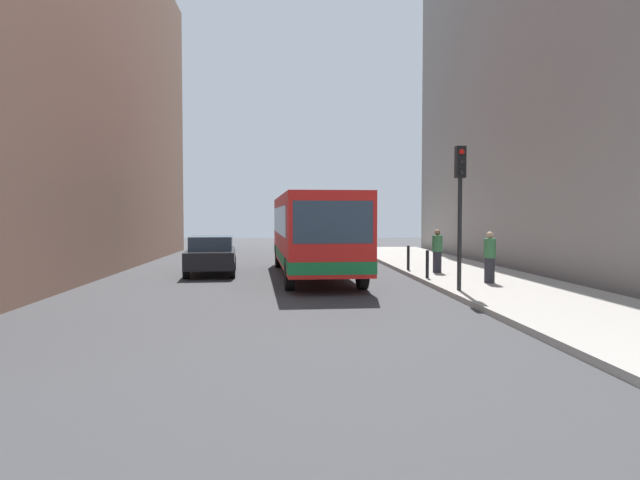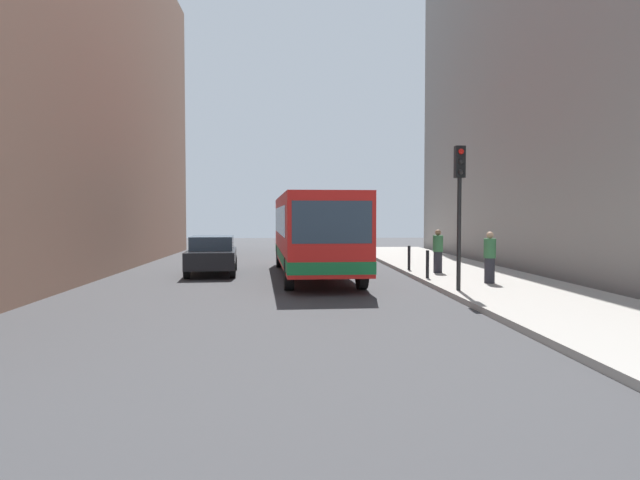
{
  "view_description": "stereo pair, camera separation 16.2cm",
  "coord_description": "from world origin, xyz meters",
  "px_view_note": "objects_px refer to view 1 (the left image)",
  "views": [
    {
      "loc": [
        -1.52,
        -18.86,
        2.29
      ],
      "look_at": [
        -0.21,
        0.69,
        1.45
      ],
      "focal_mm": 32.49,
      "sensor_mm": 36.0,
      "label": 1
    },
    {
      "loc": [
        -1.35,
        -18.87,
        2.29
      ],
      "look_at": [
        -0.21,
        0.69,
        1.45
      ],
      "focal_mm": 32.49,
      "sensor_mm": 36.0,
      "label": 2
    }
  ],
  "objects_px": {
    "car_beside_bus": "(211,254)",
    "bollard_near": "(427,264)",
    "pedestrian_mid_sidewalk": "(437,251)",
    "bollard_mid": "(408,258)",
    "pedestrian_near_signal": "(490,257)",
    "bus": "(313,230)",
    "traffic_light": "(460,190)"
  },
  "relations": [
    {
      "from": "car_beside_bus",
      "to": "bollard_near",
      "type": "xyz_separation_m",
      "value": [
        7.69,
        -3.28,
        -0.16
      ]
    },
    {
      "from": "car_beside_bus",
      "to": "pedestrian_mid_sidewalk",
      "type": "relative_size",
      "value": 2.8
    },
    {
      "from": "bollard_mid",
      "to": "pedestrian_near_signal",
      "type": "relative_size",
      "value": 0.58
    },
    {
      "from": "car_beside_bus",
      "to": "pedestrian_near_signal",
      "type": "distance_m",
      "value": 10.48
    },
    {
      "from": "pedestrian_mid_sidewalk",
      "to": "car_beside_bus",
      "type": "bearing_deg",
      "value": 45.97
    },
    {
      "from": "bus",
      "to": "pedestrian_near_signal",
      "type": "xyz_separation_m",
      "value": [
        5.4,
        -3.82,
        -0.77
      ]
    },
    {
      "from": "bus",
      "to": "car_beside_bus",
      "type": "distance_m",
      "value": 4.14
    },
    {
      "from": "traffic_light",
      "to": "bollard_mid",
      "type": "distance_m",
      "value": 6.65
    },
    {
      "from": "bollard_near",
      "to": "bollard_mid",
      "type": "bearing_deg",
      "value": 90.0
    },
    {
      "from": "pedestrian_near_signal",
      "to": "pedestrian_mid_sidewalk",
      "type": "bearing_deg",
      "value": 140.48
    },
    {
      "from": "bollard_near",
      "to": "bollard_mid",
      "type": "height_order",
      "value": "same"
    },
    {
      "from": "traffic_light",
      "to": "bollard_near",
      "type": "xyz_separation_m",
      "value": [
        -0.1,
        3.24,
        -2.38
      ]
    },
    {
      "from": "car_beside_bus",
      "to": "bus",
      "type": "bearing_deg",
      "value": 161.44
    },
    {
      "from": "traffic_light",
      "to": "pedestrian_near_signal",
      "type": "height_order",
      "value": "traffic_light"
    },
    {
      "from": "bollard_near",
      "to": "bollard_mid",
      "type": "relative_size",
      "value": 1.0
    },
    {
      "from": "traffic_light",
      "to": "pedestrian_mid_sidewalk",
      "type": "xyz_separation_m",
      "value": [
        0.74,
        5.08,
        -2.06
      ]
    },
    {
      "from": "traffic_light",
      "to": "pedestrian_near_signal",
      "type": "relative_size",
      "value": 2.52
    },
    {
      "from": "bus",
      "to": "traffic_light",
      "type": "height_order",
      "value": "traffic_light"
    },
    {
      "from": "bollard_mid",
      "to": "car_beside_bus",
      "type": "bearing_deg",
      "value": 177.66
    },
    {
      "from": "bus",
      "to": "bollard_mid",
      "type": "relative_size",
      "value": 11.71
    },
    {
      "from": "traffic_light",
      "to": "pedestrian_mid_sidewalk",
      "type": "bearing_deg",
      "value": 81.67
    },
    {
      "from": "bollard_mid",
      "to": "pedestrian_mid_sidewalk",
      "type": "xyz_separation_m",
      "value": [
        0.84,
        -1.14,
        0.32
      ]
    },
    {
      "from": "car_beside_bus",
      "to": "bollard_mid",
      "type": "xyz_separation_m",
      "value": [
        7.69,
        -0.31,
        -0.16
      ]
    },
    {
      "from": "traffic_light",
      "to": "pedestrian_near_signal",
      "type": "distance_m",
      "value": 3.05
    },
    {
      "from": "traffic_light",
      "to": "bollard_near",
      "type": "distance_m",
      "value": 4.03
    },
    {
      "from": "traffic_light",
      "to": "car_beside_bus",
      "type": "bearing_deg",
      "value": 140.06
    },
    {
      "from": "bus",
      "to": "traffic_light",
      "type": "relative_size",
      "value": 2.71
    },
    {
      "from": "bollard_near",
      "to": "pedestrian_mid_sidewalk",
      "type": "relative_size",
      "value": 0.59
    },
    {
      "from": "bollard_near",
      "to": "pedestrian_mid_sidewalk",
      "type": "height_order",
      "value": "pedestrian_mid_sidewalk"
    },
    {
      "from": "car_beside_bus",
      "to": "pedestrian_near_signal",
      "type": "height_order",
      "value": "pedestrian_near_signal"
    },
    {
      "from": "bus",
      "to": "car_beside_bus",
      "type": "bearing_deg",
      "value": -17.31
    },
    {
      "from": "car_beside_bus",
      "to": "bollard_mid",
      "type": "height_order",
      "value": "car_beside_bus"
    }
  ]
}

